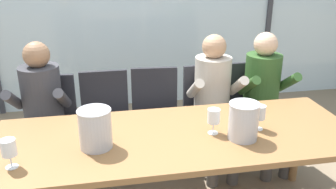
% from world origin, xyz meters
% --- Properties ---
extents(ground, '(14.00, 14.00, 0.00)m').
position_xyz_m(ground, '(0.00, 1.00, 0.00)').
color(ground, '#847056').
extents(window_glass_panel, '(7.62, 0.03, 2.60)m').
position_xyz_m(window_glass_panel, '(0.00, 2.37, 1.30)').
color(window_glass_panel, silver).
rests_on(window_glass_panel, ground).
extents(window_mullion_right, '(0.06, 0.06, 2.60)m').
position_xyz_m(window_mullion_right, '(1.71, 2.35, 1.30)').
color(window_mullion_right, '#38383D').
rests_on(window_mullion_right, ground).
extents(hillside_vineyard, '(13.62, 2.40, 1.71)m').
position_xyz_m(hillside_vineyard, '(0.00, 6.05, 0.86)').
color(hillside_vineyard, '#477A38').
rests_on(hillside_vineyard, ground).
extents(dining_table, '(2.42, 0.90, 0.73)m').
position_xyz_m(dining_table, '(0.00, 0.00, 0.66)').
color(dining_table, olive).
rests_on(dining_table, ground).
extents(chair_near_curtain, '(0.49, 0.49, 0.90)m').
position_xyz_m(chair_near_curtain, '(-0.93, 0.84, 0.53)').
color(chair_near_curtain, '#232328').
rests_on(chair_near_curtain, ground).
extents(chair_left_of_center, '(0.44, 0.44, 0.90)m').
position_xyz_m(chair_left_of_center, '(-0.46, 0.86, 0.53)').
color(chair_left_of_center, '#232328').
rests_on(chair_left_of_center, ground).
extents(chair_center, '(0.48, 0.48, 0.90)m').
position_xyz_m(chair_center, '(-0.02, 0.87, 0.53)').
color(chair_center, '#232328').
rests_on(chair_center, ground).
extents(chair_right_of_center, '(0.46, 0.46, 0.90)m').
position_xyz_m(chair_right_of_center, '(0.48, 0.87, 0.53)').
color(chair_right_of_center, '#232328').
rests_on(chair_right_of_center, ground).
extents(chair_near_window_right, '(0.44, 0.44, 0.90)m').
position_xyz_m(chair_near_window_right, '(0.92, 0.88, 0.53)').
color(chair_near_window_right, '#232328').
rests_on(chair_near_window_right, ground).
extents(person_charcoal_jacket, '(0.49, 0.63, 1.22)m').
position_xyz_m(person_charcoal_jacket, '(-0.97, 0.72, 0.70)').
color(person_charcoal_jacket, '#38383D').
rests_on(person_charcoal_jacket, ground).
extents(person_beige_jumper, '(0.46, 0.61, 1.22)m').
position_xyz_m(person_beige_jumper, '(0.49, 0.72, 0.70)').
color(person_beige_jumper, '#B7AD9E').
rests_on(person_beige_jumper, ground).
extents(person_olive_shirt, '(0.47, 0.62, 1.22)m').
position_xyz_m(person_olive_shirt, '(0.96, 0.72, 0.70)').
color(person_olive_shirt, '#2D5123').
rests_on(person_olive_shirt, ground).
extents(ice_bucket_primary, '(0.21, 0.21, 0.25)m').
position_xyz_m(ice_bucket_primary, '(-0.53, -0.07, 0.86)').
color(ice_bucket_primary, '#B7B7BC').
rests_on(ice_bucket_primary, dining_table).
extents(ice_bucket_secondary, '(0.20, 0.20, 0.25)m').
position_xyz_m(ice_bucket_secondary, '(0.40, -0.13, 0.86)').
color(ice_bucket_secondary, '#B7B7BC').
rests_on(ice_bucket_secondary, dining_table).
extents(wine_glass_by_left_taster, '(0.08, 0.08, 0.17)m').
position_xyz_m(wine_glass_by_left_taster, '(0.23, -0.03, 0.85)').
color(wine_glass_by_left_taster, silver).
rests_on(wine_glass_by_left_taster, dining_table).
extents(wine_glass_near_bucket, '(0.08, 0.08, 0.17)m').
position_xyz_m(wine_glass_near_bucket, '(-1.00, -0.22, 0.85)').
color(wine_glass_near_bucket, silver).
rests_on(wine_glass_near_bucket, dining_table).
extents(wine_glass_center_pour, '(0.08, 0.08, 0.17)m').
position_xyz_m(wine_glass_center_pour, '(0.55, -0.03, 0.85)').
color(wine_glass_center_pour, silver).
rests_on(wine_glass_center_pour, dining_table).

